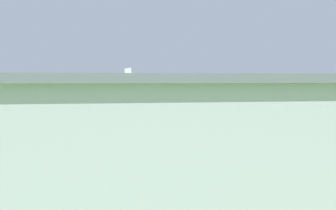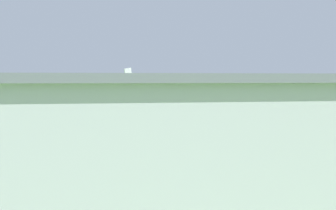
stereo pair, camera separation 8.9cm
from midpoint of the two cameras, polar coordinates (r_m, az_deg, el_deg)
name	(u,v)px [view 1 (the left image)]	position (r m, az deg, el deg)	size (l,w,h in m)	color
ground_plane	(161,131)	(61.42, -0.90, -3.06)	(400.00, 400.00, 0.00)	#608C42
hangar	(285,141)	(25.54, 13.39, -4.14)	(27.52, 14.20, 6.76)	#B7BCC6
biplane	(144,84)	(60.68, -2.90, 2.49)	(6.89, 6.89, 3.71)	silver
car_green	(109,152)	(38.63, -6.98, -5.48)	(1.93, 3.95, 1.59)	#1E6B38
car_black	(22,158)	(36.59, -16.76, -5.96)	(2.12, 4.60, 1.75)	black
person_walking_on_apron	(244,149)	(40.43, 8.86, -5.14)	(0.46, 0.46, 1.63)	#B23333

